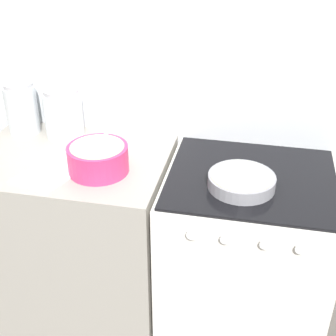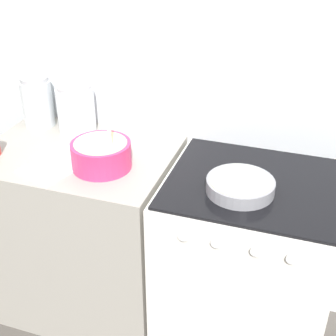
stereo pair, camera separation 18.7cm
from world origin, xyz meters
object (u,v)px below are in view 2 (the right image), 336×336
(storage_jar_left, at_px, (38,105))
(mixing_bowl, at_px, (101,153))
(stove, at_px, (244,267))
(storage_jar_middle, at_px, (76,112))
(baking_pan, at_px, (240,185))

(storage_jar_left, bearing_deg, mixing_bowl, -30.99)
(stove, xyz_separation_m, storage_jar_left, (-1.10, 0.20, 0.56))
(stove, relative_size, storage_jar_middle, 3.85)
(baking_pan, relative_size, storage_jar_left, 1.07)
(storage_jar_left, xyz_separation_m, storage_jar_middle, (0.21, -0.00, -0.01))
(mixing_bowl, distance_m, storage_jar_middle, 0.39)
(stove, height_order, storage_jar_left, storage_jar_left)
(stove, relative_size, baking_pan, 3.41)
(stove, distance_m, storage_jar_left, 1.25)
(baking_pan, height_order, storage_jar_middle, storage_jar_middle)
(mixing_bowl, bearing_deg, stove, 7.45)
(mixing_bowl, xyz_separation_m, baking_pan, (0.59, -0.01, -0.04))
(stove, height_order, mixing_bowl, mixing_bowl)
(mixing_bowl, relative_size, storage_jar_left, 1.24)
(baking_pan, xyz_separation_m, storage_jar_left, (-1.06, 0.29, 0.08))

